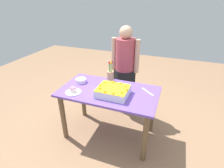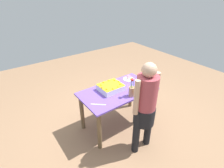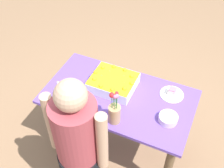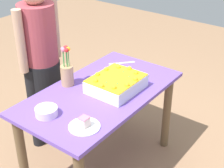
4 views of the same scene
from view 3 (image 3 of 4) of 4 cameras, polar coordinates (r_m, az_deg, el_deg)
The scene contains 8 objects.
ground_plane at distance 3.04m, azimuth 1.14°, elevation -12.06°, with size 8.00×8.00×0.00m, color #946E50.
dining_table at distance 2.55m, azimuth 1.33°, elevation -4.54°, with size 1.30×0.72×0.75m.
sheet_cake at distance 2.49m, azimuth 0.23°, elevation 0.37°, with size 0.39×0.33×0.13m.
serving_plate_with_slice at distance 2.50m, azimuth 12.09°, elevation -1.84°, with size 0.21×0.21×0.07m.
cake_knife at distance 2.53m, azimuth -10.25°, elevation -1.22°, with size 0.23×0.02×0.00m, color silver.
flower_vase at distance 2.19m, azimuth 0.50°, elevation -5.66°, with size 0.10×0.10×0.32m.
fruit_bowl at distance 2.29m, azimuth 11.35°, elevation -6.89°, with size 0.15×0.15×0.06m, color silver.
person_standing at distance 2.01m, azimuth -6.82°, elevation -12.79°, with size 0.45×0.31×1.49m.
Camera 3 is at (0.63, -1.54, 2.54)m, focal length 45.00 mm.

